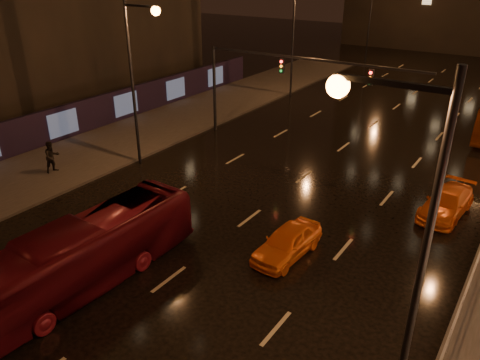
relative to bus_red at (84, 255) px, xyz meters
The scene contains 9 objects.
ground 18.22m from the bus_red, 82.31° to the left, with size 140.00×140.00×0.00m, color black.
sidewalk_left 17.12m from the bus_red, 130.41° to the left, with size 7.00×70.00×0.15m, color #38332D.
hoarding_left 17.84m from the bus_red, 145.90° to the left, with size 0.30×46.00×2.50m, color black.
traffic_signal 18.50m from the bus_red, 98.31° to the left, with size 15.31×0.32×6.20m.
streetlight_right 12.42m from the bus_red, ahead, with size 2.64×0.50×10.00m.
bus_red is the anchor object (origin of this frame).
taxi_near 8.34m from the bus_red, 48.05° to the left, with size 1.58×3.93×1.34m, color orange.
taxi_far 17.40m from the bus_red, 53.11° to the left, with size 1.80×4.43×1.29m, color #D75914.
pedestrian_b 11.88m from the bus_red, 150.00° to the left, with size 0.94×0.73×1.93m, color black.
Camera 1 is at (11.01, -7.17, 11.66)m, focal length 35.00 mm.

